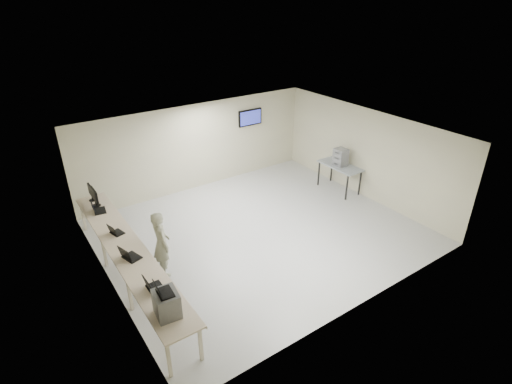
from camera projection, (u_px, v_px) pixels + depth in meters
room at (260, 185)px, 10.37m from camera, size 8.01×7.01×2.81m
workbench at (127, 251)px, 8.76m from camera, size 0.76×6.00×0.90m
equipment_box at (167, 304)px, 6.85m from camera, size 0.44×0.49×0.47m
laptop_on_box at (162, 291)px, 6.69m from camera, size 0.30×0.36×0.27m
laptop_0 at (152, 287)px, 7.49m from camera, size 0.32×0.39×0.30m
laptop_1 at (129, 256)px, 8.36m from camera, size 0.41×0.45×0.30m
laptop_2 at (115, 231)px, 9.21m from camera, size 0.33×0.37×0.25m
laptop_3 at (97, 209)px, 10.11m from camera, size 0.37×0.42×0.30m
monitor_near at (95, 196)px, 10.29m from camera, size 0.22×0.49×0.48m
monitor_far at (91, 191)px, 10.57m from camera, size 0.20×0.44×0.44m
soldier at (161, 244)px, 9.04m from camera, size 0.43×0.62×1.62m
side_table at (340, 167)px, 12.87m from camera, size 0.69×1.48×0.89m
storage_bins at (341, 157)px, 12.70m from camera, size 0.35×0.39×0.56m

